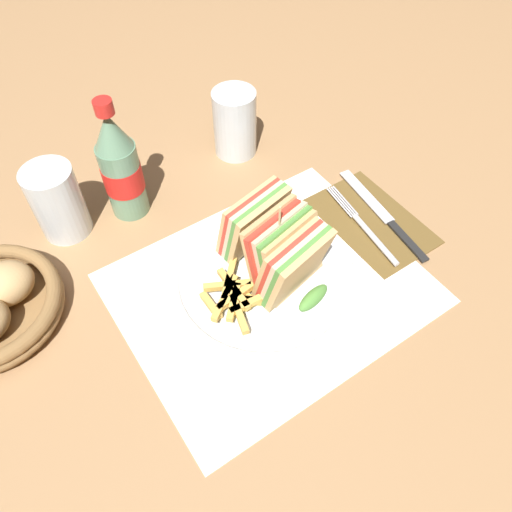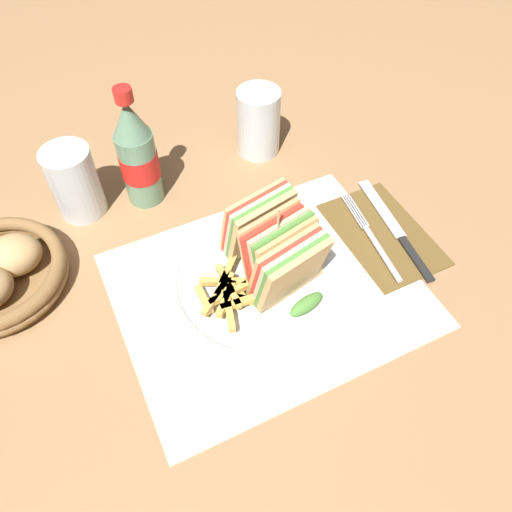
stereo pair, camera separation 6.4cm
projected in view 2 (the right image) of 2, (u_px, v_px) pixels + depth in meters
The scene contains 11 objects.
ground_plane at pixel (275, 281), 0.72m from camera, with size 4.00×4.00×0.00m, color #9E754C.
placemat at pixel (268, 289), 0.71m from camera, with size 0.42×0.34×0.00m.
plate_main at pixel (262, 279), 0.71m from camera, with size 0.26×0.26×0.02m.
club_sandwich at pixel (277, 248), 0.67m from camera, with size 0.12×0.19×0.13m.
fries_pile at pixel (228, 292), 0.67m from camera, with size 0.09×0.11×0.02m.
napkin at pixel (382, 234), 0.78m from camera, with size 0.13×0.19×0.00m.
fork at pixel (376, 244), 0.75m from camera, with size 0.03×0.18×0.01m.
knife at pixel (395, 229), 0.78m from camera, with size 0.04×0.22×0.00m.
coke_bottle_near at pixel (137, 155), 0.76m from camera, with size 0.06×0.06×0.20m.
glass_near at pixel (259, 126), 0.87m from camera, with size 0.07×0.07×0.12m.
glass_far at pixel (75, 182), 0.77m from camera, with size 0.07×0.07×0.12m.
Camera 2 is at (-0.21, -0.37, 0.59)m, focal length 35.00 mm.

